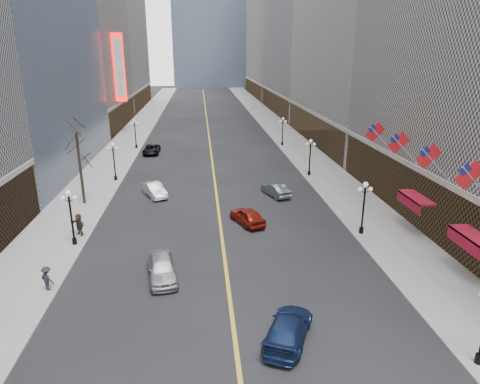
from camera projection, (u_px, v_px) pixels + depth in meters
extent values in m
cube|color=gray|center=(290.00, 141.00, 74.29)|extent=(6.00, 230.00, 0.15)
cube|color=gray|center=(126.00, 144.00, 71.82)|extent=(6.00, 230.00, 0.15)
cube|color=gold|center=(208.00, 132.00, 82.54)|extent=(0.25, 200.00, 0.02)
cube|color=#493B31|center=(446.00, 207.00, 35.11)|extent=(2.80, 41.00, 5.00)
cube|color=#493B31|center=(319.00, 128.00, 72.00)|extent=(2.80, 35.00, 5.00)
cube|color=#99999C|center=(329.00, 11.00, 102.28)|extent=(26.00, 40.00, 48.00)
cube|color=#493B31|center=(279.00, 102.00, 107.94)|extent=(2.80, 39.00, 5.00)
cube|color=#A99E8C|center=(293.00, 0.00, 140.76)|extent=(26.00, 46.00, 62.00)
cube|color=#493B31|center=(257.00, 88.00, 148.61)|extent=(2.80, 45.00, 5.00)
cube|color=#493B31|center=(117.00, 115.00, 86.72)|extent=(2.80, 29.00, 5.00)
cube|color=#493B31|center=(139.00, 98.00, 118.88)|extent=(2.80, 37.00, 5.00)
cylinder|color=black|center=(479.00, 359.00, 21.03)|extent=(0.36, 0.36, 0.50)
cylinder|color=black|center=(361.00, 230.00, 36.16)|extent=(0.36, 0.36, 0.50)
cylinder|color=black|center=(363.00, 211.00, 35.61)|extent=(0.16, 0.16, 4.00)
sphere|color=white|center=(366.00, 185.00, 34.90)|extent=(0.44, 0.44, 0.44)
sphere|color=white|center=(360.00, 189.00, 34.98)|extent=(0.36, 0.36, 0.36)
sphere|color=white|center=(371.00, 189.00, 35.06)|extent=(0.36, 0.36, 0.36)
cylinder|color=black|center=(309.00, 173.00, 53.19)|extent=(0.36, 0.36, 0.50)
cylinder|color=black|center=(310.00, 159.00, 52.64)|extent=(0.16, 0.16, 4.00)
sphere|color=white|center=(311.00, 141.00, 51.92)|extent=(0.44, 0.44, 0.44)
sphere|color=white|center=(307.00, 144.00, 52.01)|extent=(0.36, 0.36, 0.36)
sphere|color=white|center=(314.00, 144.00, 52.09)|extent=(0.36, 0.36, 0.36)
cylinder|color=black|center=(282.00, 144.00, 70.21)|extent=(0.36, 0.36, 0.50)
cylinder|color=black|center=(283.00, 133.00, 69.66)|extent=(0.16, 0.16, 4.00)
sphere|color=white|center=(283.00, 119.00, 68.95)|extent=(0.44, 0.44, 0.44)
sphere|color=white|center=(280.00, 121.00, 69.03)|extent=(0.36, 0.36, 0.36)
sphere|color=white|center=(286.00, 121.00, 69.11)|extent=(0.36, 0.36, 0.36)
cylinder|color=black|center=(75.00, 241.00, 34.08)|extent=(0.36, 0.36, 0.50)
cylinder|color=black|center=(72.00, 221.00, 33.53)|extent=(0.16, 0.16, 4.00)
sphere|color=white|center=(68.00, 193.00, 32.82)|extent=(0.44, 0.44, 0.44)
sphere|color=white|center=(63.00, 198.00, 32.90)|extent=(0.36, 0.36, 0.36)
sphere|color=white|center=(75.00, 198.00, 32.98)|extent=(0.36, 0.36, 0.36)
cylinder|color=black|center=(116.00, 178.00, 51.11)|extent=(0.36, 0.36, 0.50)
cylinder|color=black|center=(114.00, 164.00, 50.56)|extent=(0.16, 0.16, 4.00)
sphere|color=white|center=(113.00, 145.00, 49.84)|extent=(0.44, 0.44, 0.44)
sphere|color=white|center=(109.00, 148.00, 49.93)|extent=(0.36, 0.36, 0.36)
sphere|color=white|center=(117.00, 148.00, 50.01)|extent=(0.36, 0.36, 0.36)
cylinder|color=black|center=(136.00, 146.00, 68.13)|extent=(0.36, 0.36, 0.50)
cylinder|color=black|center=(135.00, 136.00, 67.58)|extent=(0.16, 0.16, 4.00)
sphere|color=white|center=(134.00, 121.00, 66.87)|extent=(0.44, 0.44, 0.44)
sphere|color=white|center=(132.00, 124.00, 66.95)|extent=(0.36, 0.36, 0.36)
sphere|color=white|center=(137.00, 124.00, 67.03)|extent=(0.36, 0.36, 0.36)
cylinder|color=#B2B2B7|center=(478.00, 185.00, 26.95)|extent=(2.49, 0.12, 2.49)
cube|color=red|center=(470.00, 175.00, 26.69)|extent=(1.94, 0.04, 1.94)
cube|color=navy|center=(465.00, 170.00, 26.55)|extent=(0.88, 0.06, 0.88)
cylinder|color=#B2B2B7|center=(436.00, 165.00, 31.68)|extent=(2.49, 0.12, 2.49)
cube|color=red|center=(429.00, 156.00, 31.41)|extent=(1.94, 0.04, 1.94)
cube|color=navy|center=(425.00, 152.00, 31.27)|extent=(0.88, 0.06, 0.88)
cylinder|color=#B2B2B7|center=(405.00, 150.00, 36.41)|extent=(2.49, 0.12, 2.49)
cube|color=red|center=(398.00, 143.00, 36.14)|extent=(1.94, 0.04, 1.94)
cube|color=navy|center=(395.00, 139.00, 36.00)|extent=(0.88, 0.06, 0.88)
cylinder|color=#B2B2B7|center=(381.00, 139.00, 41.13)|extent=(2.49, 0.12, 2.49)
cube|color=red|center=(375.00, 132.00, 40.87)|extent=(1.94, 0.04, 1.94)
cube|color=navy|center=(372.00, 129.00, 40.73)|extent=(0.88, 0.06, 0.88)
cube|color=maroon|center=(475.00, 237.00, 28.12)|extent=(1.40, 4.00, 0.15)
cube|color=maroon|center=(465.00, 243.00, 28.18)|extent=(0.10, 4.00, 0.90)
cube|color=maroon|center=(417.00, 197.00, 35.68)|extent=(1.40, 4.00, 0.15)
cube|color=maroon|center=(408.00, 202.00, 35.75)|extent=(0.10, 4.00, 0.90)
cube|color=red|center=(119.00, 68.00, 77.39)|extent=(2.00, 0.50, 12.00)
cube|color=white|center=(119.00, 68.00, 77.39)|extent=(1.40, 0.55, 10.00)
cylinder|color=#2D231C|center=(80.00, 169.00, 42.34)|extent=(0.28, 0.28, 7.20)
imported|color=#ADB0B5|center=(162.00, 268.00, 29.02)|extent=(2.59, 4.91, 1.59)
imported|color=#BBBBBE|center=(154.00, 190.00, 45.70)|extent=(3.20, 4.64, 1.45)
imported|color=black|center=(152.00, 149.00, 64.72)|extent=(2.41, 5.02, 1.38)
imported|color=#13224A|center=(288.00, 329.00, 22.79)|extent=(3.84, 5.32, 1.43)
imported|color=maroon|center=(247.00, 216.00, 38.35)|extent=(3.30, 4.73, 1.50)
imported|color=#4F5657|center=(276.00, 190.00, 45.84)|extent=(2.81, 4.48, 1.39)
imported|color=black|center=(47.00, 278.00, 27.37)|extent=(1.12, 0.96, 1.64)
imported|color=#34281D|center=(79.00, 224.00, 35.62)|extent=(1.63, 1.53, 1.88)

